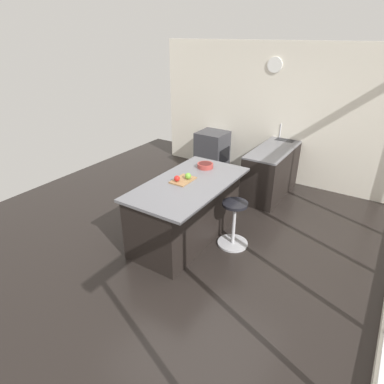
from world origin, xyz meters
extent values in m
plane|color=black|center=(0.00, 0.00, 0.00)|extent=(7.35, 7.35, 0.00)
cube|color=silver|center=(-2.83, 0.00, 1.33)|extent=(0.12, 5.01, 2.65)
cylinder|color=white|center=(-2.76, -0.09, 2.24)|extent=(0.03, 0.28, 0.28)
cube|color=black|center=(-2.48, 0.31, 0.43)|extent=(2.32, 0.60, 0.86)
cube|color=slate|center=(-2.48, 0.31, 0.88)|extent=(2.32, 0.60, 0.03)
cube|color=#38383D|center=(-2.77, 0.31, 0.83)|extent=(0.44, 0.36, 0.12)
cylinder|color=#B7B7BC|center=(-2.77, 0.16, 1.03)|extent=(0.02, 0.02, 0.28)
cube|color=#38383D|center=(-2.48, -1.20, 0.43)|extent=(0.60, 0.60, 0.86)
cube|color=black|center=(-2.48, -0.90, 0.39)|extent=(0.44, 0.01, 0.32)
cube|color=black|center=(0.03, -0.21, 0.43)|extent=(1.82, 0.80, 0.87)
cube|color=slate|center=(0.03, -0.16, 0.89)|extent=(1.88, 1.00, 0.04)
cylinder|color=#B7B7BC|center=(-0.16, 0.47, 0.01)|extent=(0.44, 0.44, 0.03)
cylinder|color=#B7B7BC|center=(-0.16, 0.47, 0.33)|extent=(0.05, 0.05, 0.63)
cylinder|color=black|center=(-0.16, 0.47, 0.67)|extent=(0.36, 0.36, 0.04)
cube|color=olive|center=(0.03, -0.26, 0.92)|extent=(0.36, 0.24, 0.02)
sphere|color=#609E2D|center=(-0.02, -0.21, 0.97)|extent=(0.09, 0.09, 0.09)
sphere|color=red|center=(0.13, -0.30, 0.97)|extent=(0.08, 0.08, 0.08)
cylinder|color=#993833|center=(-0.56, -0.25, 0.94)|extent=(0.24, 0.24, 0.07)
cylinder|color=#4C1C19|center=(-0.56, -0.25, 0.96)|extent=(0.20, 0.20, 0.04)
camera|label=1|loc=(3.46, 2.10, 2.79)|focal=30.44mm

